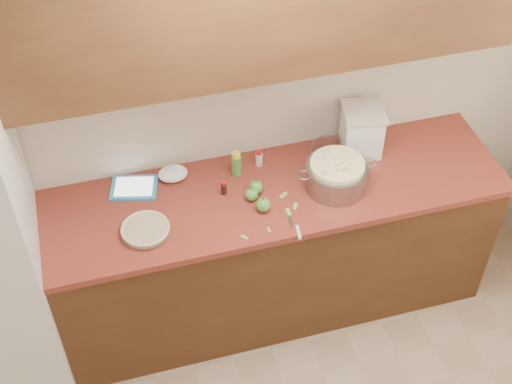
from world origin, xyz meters
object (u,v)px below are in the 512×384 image
object	(u,v)px
flour_canister	(362,130)
tablet	(134,187)
colander	(336,175)
pie	(145,230)

from	to	relation	value
flour_canister	tablet	world-z (taller)	flour_canister
colander	flour_canister	size ratio (longest dim) A/B	1.57
pie	tablet	bearing A→B (deg)	91.40
tablet	colander	bearing A→B (deg)	-0.02
pie	colander	distance (m)	1.01
tablet	flour_canister	bearing A→B (deg)	13.31
colander	tablet	bearing A→B (deg)	165.62
colander	tablet	distance (m)	1.04
pie	tablet	size ratio (longest dim) A/B	0.91
flour_canister	tablet	distance (m)	1.24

